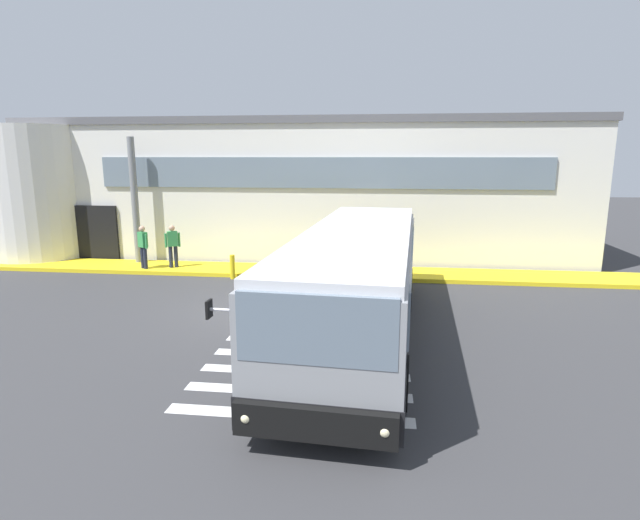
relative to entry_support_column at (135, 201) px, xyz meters
The scene contains 9 objects.
ground_plane 8.78m from the entry_support_column, 40.22° to the right, with size 80.00×90.00×0.02m, color #353538.
bay_paint_stripes 13.02m from the entry_support_column, 48.86° to the right, with size 4.40×3.96×0.01m.
terminal_building 8.47m from the entry_support_column, 47.70° to the left, with size 25.67×13.80×6.00m.
boarding_curb 6.92m from the entry_support_column, ahead, with size 27.87×2.00×0.15m, color yellow.
entry_support_column is the anchor object (origin of this frame).
bus_main_foreground 11.91m from the entry_support_column, 37.56° to the right, with size 3.70×11.26×2.70m.
passenger_near_column 2.13m from the entry_support_column, 55.55° to the right, with size 0.51×0.39×1.68m.
passenger_by_doorway 2.58m from the entry_support_column, 24.06° to the right, with size 0.53×0.37×1.68m.
safety_bollard_yellow 5.35m from the entry_support_column, 21.70° to the right, with size 0.18×0.18×0.90m, color yellow.
Camera 1 is at (3.53, -13.94, 4.46)m, focal length 28.30 mm.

